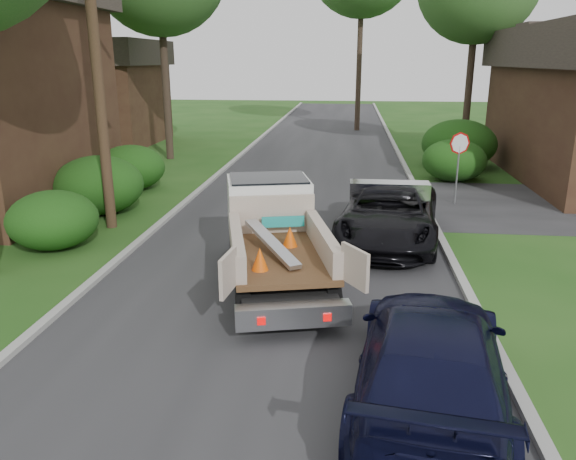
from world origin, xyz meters
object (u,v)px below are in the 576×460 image
(stop_sign, at_px, (459,153))
(house_left_far, at_px, (94,91))
(black_pickup, at_px, (389,214))
(utility_pole, at_px, (95,45))
(flatbed_truck, at_px, (273,226))
(navy_suv, at_px, (431,359))

(stop_sign, distance_m, house_left_far, 22.81)
(stop_sign, relative_size, black_pickup, 0.45)
(house_left_far, bearing_deg, stop_sign, -34.81)
(house_left_far, bearing_deg, black_pickup, -47.18)
(stop_sign, height_order, utility_pole, utility_pole)
(utility_pole, relative_size, black_pickup, 1.81)
(stop_sign, bearing_deg, utility_pole, -159.38)
(flatbed_truck, relative_size, navy_suv, 1.14)
(black_pickup, xyz_separation_m, navy_suv, (0.10, -7.76, -0.03))
(house_left_far, height_order, navy_suv, house_left_far)
(utility_pole, distance_m, flatbed_truck, 7.37)
(utility_pole, relative_size, flatbed_truck, 1.72)
(stop_sign, bearing_deg, flatbed_truck, -126.96)
(house_left_far, bearing_deg, flatbed_truck, -56.59)
(utility_pole, relative_size, house_left_far, 1.32)
(black_pickup, distance_m, navy_suv, 7.76)
(house_left_far, xyz_separation_m, black_pickup, (16.14, -17.42, -2.28))
(utility_pole, xyz_separation_m, flatbed_truck, (5.29, -3.15, -4.05))
(utility_pole, bearing_deg, flatbed_truck, -30.80)
(utility_pole, height_order, black_pickup, utility_pole)
(stop_sign, height_order, black_pickup, stop_sign)
(house_left_far, bearing_deg, navy_suv, -57.19)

